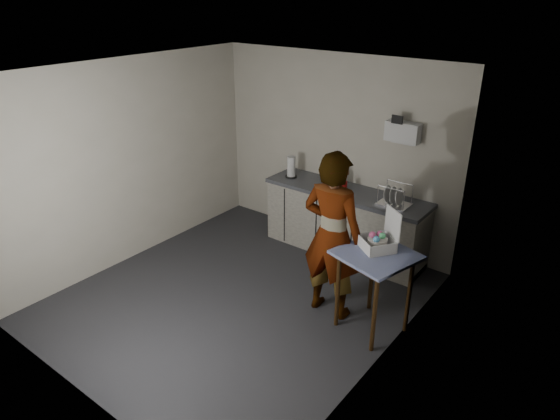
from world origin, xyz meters
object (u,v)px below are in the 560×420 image
Objects in this scene: side_table at (376,264)px; paper_towel at (291,167)px; dish_rack at (394,200)px; soda_can at (344,186)px; kitchen_counter at (345,224)px; dark_bottle at (329,177)px; soap_bottle at (335,178)px; standing_man at (332,236)px; bakery_box at (379,240)px.

side_table is 2.35m from paper_towel.
dish_rack is at bearing 123.54° from side_table.
paper_towel is at bearing -178.93° from soda_can.
dark_bottle is at bearing 177.93° from kitchen_counter.
side_table is at bearing -44.29° from soap_bottle.
side_table is 0.48× the size of standing_man.
kitchen_counter is at bearing 168.09° from bakery_box.
soap_bottle is 0.79× the size of dish_rack.
dish_rack is at bearing -0.37° from soap_bottle.
dark_bottle reaches higher than side_table.
standing_man is (0.57, -1.27, 0.52)m from kitchen_counter.
standing_man is 0.51m from bakery_box.
bakery_box is (1.09, -1.15, 0.03)m from soda_can.
soap_bottle is 0.69× the size of bakery_box.
standing_man reaches higher than bakery_box.
side_table is (1.10, -1.27, 0.37)m from kitchen_counter.
side_table is 1.69m from soda_can.
standing_man reaches higher than kitchen_counter.
standing_man is 1.22m from dish_rack.
soda_can reaches higher than side_table.
dark_bottle is at bearing 173.84° from soda_can.
paper_towel is 1.57m from dish_rack.
kitchen_counter is 1.72m from side_table.
dish_rack reaches higher than dark_bottle.
dark_bottle is (-0.28, 0.01, 0.60)m from kitchen_counter.
dish_rack is at bearing -0.73° from paper_towel.
kitchen_counter is at bearing 2.16° from paper_towel.
side_table is 3.09× the size of paper_towel.
standing_man is 1.42m from soap_bottle.
paper_towel is at bearing 163.01° from side_table.
standing_man reaches higher than soap_bottle.
soap_bottle is at bearing 179.63° from dish_rack.
soda_can is at bearing 1.07° from paper_towel.
soda_can reaches higher than kitchen_counter.
paper_towel is (-0.85, -0.02, 0.07)m from soda_can.
dark_bottle is (-0.25, 0.03, 0.05)m from soda_can.
kitchen_counter is 7.52× the size of soap_bottle.
dish_rack is 1.18m from bakery_box.
paper_towel is at bearing -175.86° from dark_bottle.
dish_rack is (0.97, -0.06, -0.05)m from dark_bottle.
soap_bottle reaches higher than kitchen_counter.
standing_man is 1.91m from paper_towel.
bakery_box is (1.35, -1.18, -0.02)m from dark_bottle.
side_table is 2.11× the size of bakery_box.
side_table is 6.99× the size of soda_can.
soda_can is (-1.13, 1.25, 0.18)m from side_table.
standing_man is 8.22× the size of dark_bottle.
paper_towel reaches higher than dish_rack.
dish_rack is (0.12, 1.21, 0.03)m from standing_man.
kitchen_counter is 17.20× the size of soda_can.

